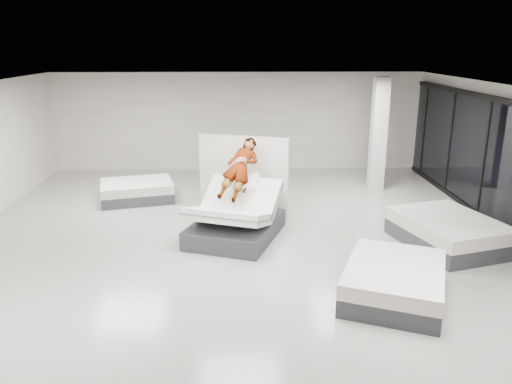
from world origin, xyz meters
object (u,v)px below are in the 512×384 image
Objects in this scene: flat_bed_left_far at (137,191)px; column at (378,134)px; hero_bed at (236,219)px; person at (240,177)px; flat_bed_right_near at (394,281)px; remote at (244,191)px; divider_panel at (243,177)px; flat_bed_right_far at (448,232)px.

column reaches higher than flat_bed_left_far.
flat_bed_left_far is at bearing 133.53° from hero_bed.
hero_bed is 1.57× the size of person.
remote is at bearing 132.76° from flat_bed_right_near.
divider_panel reaches higher than remote.
remote is 3.70m from flat_bed_right_near.
remote is 0.07× the size of flat_bed_left_far.
flat_bed_right_far is (4.44, -0.61, -0.12)m from hero_bed.
hero_bed is at bearing 172.24° from flat_bed_right_far.
person is at bearing -75.34° from divider_panel.
person is 0.76× the size of divider_panel.
flat_bed_left_far is (-2.87, 2.93, -0.84)m from remote.
remote is 1.47m from divider_panel.
flat_bed_right_far is at bearing -25.69° from flat_bed_left_far.
divider_panel is 4.74m from flat_bed_right_far.
divider_panel is (0.08, 1.06, -0.30)m from person.
flat_bed_right_near is 7.72m from flat_bed_left_far.
hero_bed reaches higher than flat_bed_right_far.
flat_bed_left_far is (-2.86, 1.47, -0.75)m from divider_panel.
person is at bearing -139.10° from column.
column is at bearing 95.14° from flat_bed_right_far.
person reaches higher than flat_bed_left_far.
hero_bed is 0.72m from remote.
column is (6.73, 0.89, 1.34)m from flat_bed_left_far.
remote is at bearing -45.60° from flat_bed_left_far.
hero_bed reaches higher than remote.
hero_bed is at bearing -78.92° from divider_panel.
column reaches higher than hero_bed.
flat_bed_right_near reaches higher than flat_bed_left_far.
hero_bed is 5.62m from column.
person is 0.78× the size of flat_bed_left_far.
column is at bearing 7.53° from flat_bed_left_far.
hero_bed is 18.73× the size of remote.
flat_bed_right_near is at bearing -30.22° from person.
hero_bed is 1.02× the size of flat_bed_right_far.
remote is at bearing -57.85° from person.
person reaches higher than flat_bed_right_far.
divider_panel is at bearing 155.29° from flat_bed_right_far.
flat_bed_right_far is at bearing 13.45° from remote.
flat_bed_left_far is 6.92m from column.
divider_panel is (0.18, 1.36, 0.58)m from hero_bed.
flat_bed_right_far reaches higher than flat_bed_left_far.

